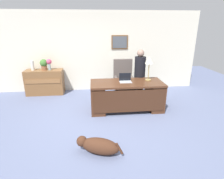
# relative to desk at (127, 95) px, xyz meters

# --- Properties ---
(ground_plane) EXTENTS (12.00, 12.00, 0.00)m
(ground_plane) POSITION_rel_desk_xyz_m (-0.69, -0.71, -0.43)
(ground_plane) COLOR slate
(back_wall) EXTENTS (7.00, 0.16, 2.70)m
(back_wall) POSITION_rel_desk_xyz_m (-0.68, 1.89, 0.92)
(back_wall) COLOR beige
(back_wall) RESTS_ON ground_plane
(desk) EXTENTS (1.94, 0.86, 0.79)m
(desk) POSITION_rel_desk_xyz_m (0.00, 0.00, 0.00)
(desk) COLOR #4C2B19
(desk) RESTS_ON ground_plane
(credenza) EXTENTS (1.21, 0.50, 0.83)m
(credenza) POSITION_rel_desk_xyz_m (-2.52, 1.54, -0.02)
(credenza) COLOR brown
(credenza) RESTS_ON ground_plane
(armchair) EXTENTS (0.60, 0.59, 1.20)m
(armchair) POSITION_rel_desk_xyz_m (0.07, 1.05, 0.09)
(armchair) COLOR #564C47
(armchair) RESTS_ON ground_plane
(person_standing) EXTENTS (0.32, 0.32, 1.58)m
(person_standing) POSITION_rel_desk_xyz_m (0.48, 0.58, 0.38)
(person_standing) COLOR #262323
(person_standing) RESTS_ON ground_plane
(dog_lying) EXTENTS (0.84, 0.54, 0.30)m
(dog_lying) POSITION_rel_desk_xyz_m (-0.84, -1.77, -0.28)
(dog_lying) COLOR #472819
(dog_lying) RESTS_ON ground_plane
(laptop) EXTENTS (0.32, 0.22, 0.23)m
(laptop) POSITION_rel_desk_xyz_m (-0.04, 0.09, 0.41)
(laptop) COLOR #B2B5BA
(laptop) RESTS_ON desk
(desk_lamp) EXTENTS (0.22, 0.22, 0.65)m
(desk_lamp) POSITION_rel_desk_xyz_m (0.62, 0.16, 0.87)
(desk_lamp) COLOR #9E8447
(desk_lamp) RESTS_ON desk
(vase_with_flowers) EXTENTS (0.17, 0.17, 0.36)m
(vase_with_flowers) POSITION_rel_desk_xyz_m (-2.32, 1.54, 0.63)
(vase_with_flowers) COLOR #9BB1B3
(vase_with_flowers) RESTS_ON credenza
(vase_empty) EXTENTS (0.11, 0.11, 0.32)m
(vase_empty) POSITION_rel_desk_xyz_m (-2.85, 1.54, 0.55)
(vase_empty) COLOR silver
(vase_empty) RESTS_ON credenza
(potted_plant) EXTENTS (0.24, 0.24, 0.36)m
(potted_plant) POSITION_rel_desk_xyz_m (-2.49, 1.54, 0.59)
(potted_plant) COLOR brown
(potted_plant) RESTS_ON credenza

